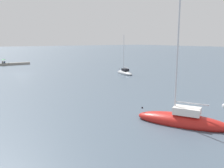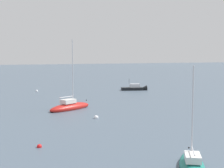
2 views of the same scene
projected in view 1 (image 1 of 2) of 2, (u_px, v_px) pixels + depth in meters
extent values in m
plane|color=#475666|center=(22.00, 74.00, 54.94)|extent=(500.00, 500.00, 0.00)
cube|color=gray|center=(24.00, 63.00, 75.36)|extent=(3.04, 1.57, 0.72)
cube|color=gray|center=(14.00, 64.00, 73.60)|extent=(3.04, 1.57, 0.72)
cube|color=gray|center=(3.00, 64.00, 71.85)|extent=(3.04, 1.57, 0.72)
cube|color=#1E2333|center=(5.00, 63.00, 71.75)|extent=(0.38, 0.43, 0.16)
cube|color=navy|center=(5.00, 62.00, 71.95)|extent=(0.41, 0.24, 0.52)
sphere|color=tan|center=(4.00, 61.00, 71.88)|extent=(0.22, 0.22, 0.22)
cube|color=#1E2333|center=(3.00, 63.00, 71.39)|extent=(0.38, 0.43, 0.16)
cube|color=gray|center=(3.00, 62.00, 71.59)|extent=(0.41, 0.24, 0.52)
sphere|color=tan|center=(2.00, 61.00, 71.53)|extent=(0.22, 0.22, 0.22)
cylinder|color=black|center=(3.00, 61.00, 71.84)|extent=(0.02, 0.02, 1.05)
cone|color=#19662D|center=(3.00, 59.00, 71.74)|extent=(1.46, 1.46, 0.26)
sphere|color=black|center=(3.00, 59.00, 71.71)|extent=(0.05, 0.05, 0.05)
ellipsoid|color=red|center=(182.00, 121.00, 21.86)|extent=(5.88, 8.36, 1.41)
cube|color=silver|center=(187.00, 111.00, 21.49)|extent=(2.31, 2.69, 0.65)
cylinder|color=silver|center=(177.00, 58.00, 21.14)|extent=(0.14, 0.14, 9.98)
cylinder|color=silver|center=(192.00, 103.00, 21.19)|extent=(1.42, 2.60, 0.11)
sphere|color=black|center=(142.00, 108.00, 23.44)|extent=(0.19, 0.19, 0.19)
ellipsoid|color=#ADB2B7|center=(125.00, 73.00, 54.21)|extent=(3.04, 6.54, 1.08)
cube|color=black|center=(125.00, 70.00, 53.78)|extent=(1.42, 1.95, 0.50)
cylinder|color=silver|center=(124.00, 53.00, 53.86)|extent=(0.11, 0.11, 7.92)
cylinder|color=silver|center=(126.00, 67.00, 53.42)|extent=(0.53, 2.18, 0.08)
sphere|color=black|center=(119.00, 69.00, 56.72)|extent=(0.14, 0.14, 0.14)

